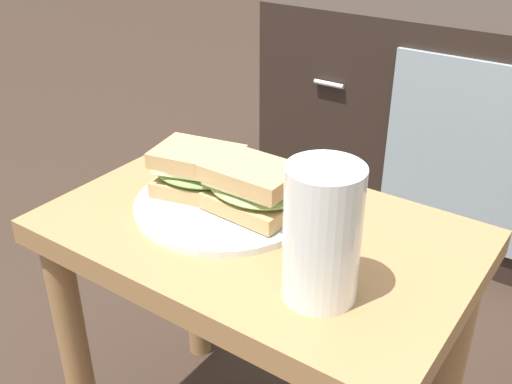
{
  "coord_description": "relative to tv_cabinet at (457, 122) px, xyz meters",
  "views": [
    {
      "loc": [
        0.38,
        -0.55,
        0.88
      ],
      "look_at": [
        -0.0,
        0.0,
        0.51
      ],
      "focal_mm": 41.9,
      "sensor_mm": 36.0,
      "label": 1
    }
  ],
  "objects": [
    {
      "name": "beer_glass",
      "position": [
        0.16,
        -1.03,
        0.25
      ],
      "size": [
        0.08,
        0.08,
        0.16
      ],
      "color": "silver",
      "rests_on": "side_table"
    },
    {
      "name": "plate",
      "position": [
        -0.04,
        -0.93,
        0.17
      ],
      "size": [
        0.25,
        0.25,
        0.01
      ],
      "primitive_type": "cylinder",
      "color": "silver",
      "rests_on": "side_table"
    },
    {
      "name": "side_table",
      "position": [
        0.02,
        -0.95,
        0.08
      ],
      "size": [
        0.56,
        0.36,
        0.46
      ],
      "color": "olive",
      "rests_on": "ground"
    },
    {
      "name": "tv_cabinet",
      "position": [
        0.0,
        0.0,
        0.0
      ],
      "size": [
        0.96,
        0.46,
        0.58
      ],
      "color": "black",
      "rests_on": "ground"
    },
    {
      "name": "sandwich_back",
      "position": [
        0.0,
        -0.93,
        0.21
      ],
      "size": [
        0.13,
        0.1,
        0.07
      ],
      "color": "tan",
      "rests_on": "plate"
    },
    {
      "name": "sandwich_front",
      "position": [
        -0.09,
        -0.93,
        0.21
      ],
      "size": [
        0.14,
        0.12,
        0.07
      ],
      "color": "tan",
      "rests_on": "plate"
    }
  ]
}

